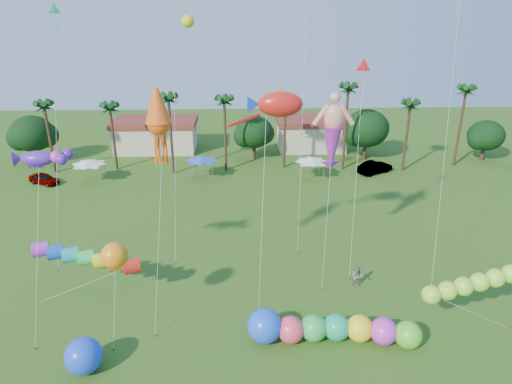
{
  "coord_description": "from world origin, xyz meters",
  "views": [
    {
      "loc": [
        -1.04,
        -18.85,
        20.82
      ],
      "look_at": [
        0.0,
        10.0,
        9.0
      ],
      "focal_mm": 32.0,
      "sensor_mm": 36.0,
      "label": 1
    }
  ],
  "objects_px": {
    "spectator_b": "(357,277)",
    "blue_ball": "(84,356)",
    "car_a": "(44,179)",
    "caterpillar_inflatable": "(327,329)",
    "car_b": "(375,167)"
  },
  "relations": [
    {
      "from": "spectator_b",
      "to": "blue_ball",
      "type": "relative_size",
      "value": 0.81
    },
    {
      "from": "car_a",
      "to": "caterpillar_inflatable",
      "type": "distance_m",
      "value": 42.77
    },
    {
      "from": "car_a",
      "to": "spectator_b",
      "type": "relative_size",
      "value": 2.23
    },
    {
      "from": "car_a",
      "to": "blue_ball",
      "type": "xyz_separation_m",
      "value": [
        15.02,
        -32.35,
        0.44
      ]
    },
    {
      "from": "car_b",
      "to": "caterpillar_inflatable",
      "type": "distance_m",
      "value": 34.92
    },
    {
      "from": "car_a",
      "to": "spectator_b",
      "type": "bearing_deg",
      "value": -98.24
    },
    {
      "from": "car_b",
      "to": "spectator_b",
      "type": "bearing_deg",
      "value": 130.69
    },
    {
      "from": "car_a",
      "to": "caterpillar_inflatable",
      "type": "relative_size",
      "value": 0.35
    },
    {
      "from": "car_a",
      "to": "car_b",
      "type": "bearing_deg",
      "value": -59.72
    },
    {
      "from": "car_b",
      "to": "caterpillar_inflatable",
      "type": "height_order",
      "value": "caterpillar_inflatable"
    },
    {
      "from": "spectator_b",
      "to": "caterpillar_inflatable",
      "type": "bearing_deg",
      "value": -97.67
    },
    {
      "from": "car_b",
      "to": "blue_ball",
      "type": "height_order",
      "value": "blue_ball"
    },
    {
      "from": "car_b",
      "to": "spectator_b",
      "type": "height_order",
      "value": "spectator_b"
    },
    {
      "from": "spectator_b",
      "to": "caterpillar_inflatable",
      "type": "relative_size",
      "value": 0.16
    },
    {
      "from": "car_a",
      "to": "caterpillar_inflatable",
      "type": "xyz_separation_m",
      "value": [
        30.28,
        -30.21,
        0.29
      ]
    }
  ]
}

